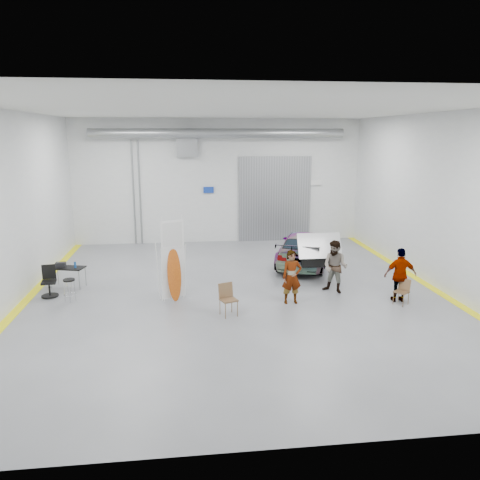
{
  "coord_description": "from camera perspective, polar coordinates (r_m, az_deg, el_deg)",
  "views": [
    {
      "loc": [
        -1.66,
        -14.87,
        5.26
      ],
      "look_at": [
        0.29,
        1.58,
        1.5
      ],
      "focal_mm": 35.0,
      "sensor_mm": 36.0,
      "label": 1
    }
  ],
  "objects": [
    {
      "name": "folding_chair_near",
      "position": [
        13.97,
        -1.4,
        -8.02
      ],
      "size": [
        0.58,
        0.61,
        0.95
      ],
      "rotation": [
        0.0,
        0.0,
        0.35
      ],
      "color": "brown",
      "rests_on": "ground"
    },
    {
      "name": "sedan_car",
      "position": [
        19.38,
        7.82,
        -0.99
      ],
      "size": [
        3.5,
        5.1,
        1.37
      ],
      "primitive_type": "imported",
      "rotation": [
        0.0,
        0.0,
        2.77
      ],
      "color": "silver",
      "rests_on": "ground"
    },
    {
      "name": "ground",
      "position": [
        15.86,
        -0.38,
        -6.58
      ],
      "size": [
        16.0,
        16.0,
        0.0
      ],
      "primitive_type": "plane",
      "color": "slate",
      "rests_on": "ground"
    },
    {
      "name": "work_table",
      "position": [
        17.44,
        -20.47,
        -3.14
      ],
      "size": [
        1.25,
        0.84,
        0.93
      ],
      "rotation": [
        0.0,
        0.0,
        -0.26
      ],
      "color": "gray",
      "rests_on": "ground"
    },
    {
      "name": "office_chair",
      "position": [
        16.73,
        -22.2,
        -4.89
      ],
      "size": [
        0.55,
        0.55,
        1.03
      ],
      "rotation": [
        0.0,
        0.0,
        0.14
      ],
      "color": "black",
      "rests_on": "ground"
    },
    {
      "name": "surfboard_display",
      "position": [
        15.05,
        -8.42,
        -3.27
      ],
      "size": [
        0.74,
        0.43,
        2.79
      ],
      "rotation": [
        0.0,
        0.0,
        0.4
      ],
      "color": "white",
      "rests_on": "ground"
    },
    {
      "name": "person_b",
      "position": [
        16.08,
        11.53,
        -3.22
      ],
      "size": [
        1.11,
        1.08,
        1.8
      ],
      "primitive_type": "imported",
      "rotation": [
        0.0,
        0.0,
        -0.7
      ],
      "color": "#55819C",
      "rests_on": "ground"
    },
    {
      "name": "shop_stool",
      "position": [
        16.01,
        -20.04,
        -5.79
      ],
      "size": [
        0.38,
        0.38,
        0.75
      ],
      "rotation": [
        0.0,
        0.0,
        0.39
      ],
      "color": "black",
      "rests_on": "ground"
    },
    {
      "name": "folding_chair_far",
      "position": [
        15.68,
        19.01,
        -6.55
      ],
      "size": [
        0.53,
        0.62,
        0.82
      ],
      "rotation": [
        0.0,
        0.0,
        -0.93
      ],
      "color": "brown",
      "rests_on": "ground"
    },
    {
      "name": "trunk_lid",
      "position": [
        17.24,
        9.64,
        -0.37
      ],
      "size": [
        1.6,
        0.97,
        0.04
      ],
      "primitive_type": "cube",
      "color": "silver",
      "rests_on": "sedan_car"
    },
    {
      "name": "room_shell",
      "position": [
        17.24,
        -0.44,
        8.86
      ],
      "size": [
        14.02,
        16.18,
        6.01
      ],
      "color": "silver",
      "rests_on": "ground"
    },
    {
      "name": "person_c",
      "position": [
        15.76,
        18.96,
        -4.06
      ],
      "size": [
        1.05,
        0.5,
        1.76
      ],
      "primitive_type": "imported",
      "rotation": [
        0.0,
        0.0,
        3.06
      ],
      "color": "#9F4E35",
      "rests_on": "ground"
    },
    {
      "name": "person_a",
      "position": [
        14.86,
        6.33,
        -4.5
      ],
      "size": [
        0.64,
        0.44,
        1.73
      ],
      "primitive_type": "imported",
      "rotation": [
        0.0,
        0.0,
        0.04
      ],
      "color": "#9A6454",
      "rests_on": "ground"
    }
  ]
}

